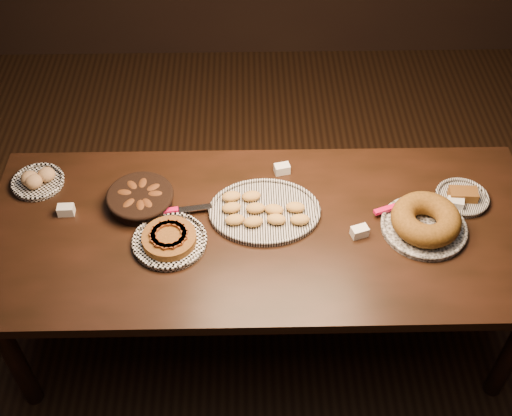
{
  "coord_description": "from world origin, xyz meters",
  "views": [
    {
      "loc": [
        -0.07,
        -1.82,
        2.8
      ],
      "look_at": [
        -0.03,
        0.05,
        0.82
      ],
      "focal_mm": 45.0,
      "sensor_mm": 36.0,
      "label": 1
    }
  ],
  "objects_px": {
    "madeleine_platter": "(263,211)",
    "buffet_table": "(263,239)",
    "apple_tart_plate": "(169,239)",
    "bundt_cake_plate": "(425,222)"
  },
  "relations": [
    {
      "from": "apple_tart_plate",
      "to": "madeleine_platter",
      "type": "distance_m",
      "value": 0.43
    },
    {
      "from": "buffet_table",
      "to": "madeleine_platter",
      "type": "distance_m",
      "value": 0.12
    },
    {
      "from": "buffet_table",
      "to": "bundt_cake_plate",
      "type": "distance_m",
      "value": 0.69
    },
    {
      "from": "buffet_table",
      "to": "madeleine_platter",
      "type": "xyz_separation_m",
      "value": [
        0.0,
        0.08,
        0.09
      ]
    },
    {
      "from": "buffet_table",
      "to": "bundt_cake_plate",
      "type": "bearing_deg",
      "value": -1.85
    },
    {
      "from": "apple_tart_plate",
      "to": "madeleine_platter",
      "type": "xyz_separation_m",
      "value": [
        0.4,
        0.16,
        -0.0
      ]
    },
    {
      "from": "madeleine_platter",
      "to": "buffet_table",
      "type": "bearing_deg",
      "value": -99.36
    },
    {
      "from": "buffet_table",
      "to": "bundt_cake_plate",
      "type": "relative_size",
      "value": 6.15
    },
    {
      "from": "apple_tart_plate",
      "to": "bundt_cake_plate",
      "type": "bearing_deg",
      "value": 18.94
    },
    {
      "from": "bundt_cake_plate",
      "to": "buffet_table",
      "type": "bearing_deg",
      "value": 162.63
    }
  ]
}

